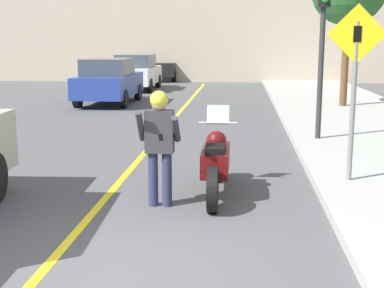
{
  "coord_description": "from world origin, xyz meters",
  "views": [
    {
      "loc": [
        1.41,
        -4.93,
        2.35
      ],
      "look_at": [
        0.66,
        3.22,
        0.75
      ],
      "focal_mm": 50.0,
      "sensor_mm": 36.0,
      "label": 1
    }
  ],
  "objects": [
    {
      "name": "ground_plane",
      "position": [
        0.0,
        0.0,
        0.0
      ],
      "size": [
        80.0,
        80.0,
        0.0
      ],
      "primitive_type": "plane",
      "color": "#4C4C4F"
    },
    {
      "name": "parked_car_white",
      "position": [
        -3.57,
        20.34,
        0.86
      ],
      "size": [
        1.88,
        4.2,
        1.68
      ],
      "color": "black",
      "rests_on": "ground"
    },
    {
      "name": "parked_car_blue",
      "position": [
        -3.5,
        14.65,
        0.86
      ],
      "size": [
        1.88,
        4.2,
        1.68
      ],
      "color": "black",
      "rests_on": "ground"
    },
    {
      "name": "traffic_light",
      "position": [
        3.17,
        7.27,
        2.7
      ],
      "size": [
        0.26,
        0.3,
        3.66
      ],
      "color": "#2D2D30",
      "rests_on": "sidewalk_curb"
    },
    {
      "name": "motorcycle",
      "position": [
        1.04,
        3.03,
        0.51
      ],
      "size": [
        0.62,
        2.36,
        1.31
      ],
      "color": "black",
      "rests_on": "ground"
    },
    {
      "name": "parked_car_black",
      "position": [
        -3.21,
        26.62,
        0.86
      ],
      "size": [
        1.88,
        4.2,
        1.68
      ],
      "color": "black",
      "rests_on": "ground"
    },
    {
      "name": "road_center_line",
      "position": [
        -0.6,
        6.0,
        0.0
      ],
      "size": [
        0.12,
        36.0,
        0.01
      ],
      "color": "yellow",
      "rests_on": "ground"
    },
    {
      "name": "person_biker",
      "position": [
        0.28,
        2.39,
        1.01
      ],
      "size": [
        0.59,
        0.46,
        1.66
      ],
      "color": "#282D4C",
      "rests_on": "ground"
    },
    {
      "name": "crossing_sign",
      "position": [
        3.16,
        3.56,
        1.8
      ],
      "size": [
        0.91,
        0.08,
        2.74
      ],
      "color": "slate",
      "rests_on": "sidewalk_curb"
    }
  ]
}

